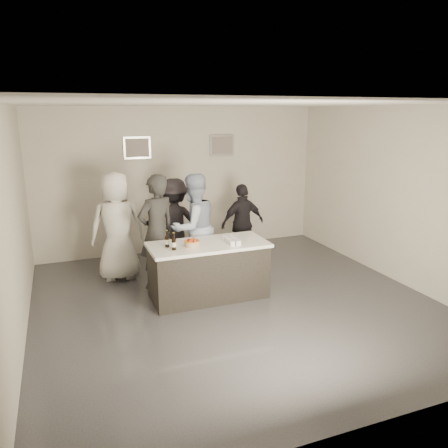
{
  "coord_description": "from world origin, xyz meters",
  "views": [
    {
      "loc": [
        -2.42,
        -5.81,
        2.9
      ],
      "look_at": [
        0.0,
        0.5,
        1.15
      ],
      "focal_mm": 35.0,
      "sensor_mm": 36.0,
      "label": 1
    }
  ],
  "objects_px": {
    "bar_counter": "(208,270)",
    "person_guest_left": "(117,226)",
    "person_guest_right": "(243,223)",
    "person_guest_back": "(175,223)",
    "beer_bottle_a": "(167,239)",
    "beer_bottle_b": "(174,242)",
    "cake": "(192,244)",
    "person_main_black": "(157,232)",
    "person_main_blue": "(194,227)"
  },
  "relations": [
    {
      "from": "person_main_blue",
      "to": "person_guest_left",
      "type": "xyz_separation_m",
      "value": [
        -1.23,
        0.48,
        0.02
      ]
    },
    {
      "from": "beer_bottle_b",
      "to": "beer_bottle_a",
      "type": "bearing_deg",
      "value": 109.67
    },
    {
      "from": "cake",
      "to": "person_guest_right",
      "type": "relative_size",
      "value": 0.16
    },
    {
      "from": "beer_bottle_a",
      "to": "person_guest_back",
      "type": "distance_m",
      "value": 1.67
    },
    {
      "from": "bar_counter",
      "to": "person_main_blue",
      "type": "distance_m",
      "value": 0.98
    },
    {
      "from": "beer_bottle_a",
      "to": "bar_counter",
      "type": "bearing_deg",
      "value": -2.83
    },
    {
      "from": "person_main_black",
      "to": "person_guest_left",
      "type": "xyz_separation_m",
      "value": [
        -0.56,
        0.62,
        -0.01
      ]
    },
    {
      "from": "cake",
      "to": "person_main_blue",
      "type": "height_order",
      "value": "person_main_blue"
    },
    {
      "from": "person_guest_right",
      "to": "person_guest_back",
      "type": "height_order",
      "value": "person_guest_back"
    },
    {
      "from": "beer_bottle_a",
      "to": "person_main_blue",
      "type": "height_order",
      "value": "person_main_blue"
    },
    {
      "from": "cake",
      "to": "person_main_blue",
      "type": "bearing_deg",
      "value": 71.59
    },
    {
      "from": "person_guest_left",
      "to": "person_guest_right",
      "type": "distance_m",
      "value": 2.41
    },
    {
      "from": "beer_bottle_b",
      "to": "person_main_black",
      "type": "height_order",
      "value": "person_main_black"
    },
    {
      "from": "person_guest_back",
      "to": "person_guest_right",
      "type": "bearing_deg",
      "value": -177.8
    },
    {
      "from": "person_main_blue",
      "to": "beer_bottle_b",
      "type": "bearing_deg",
      "value": 38.51
    },
    {
      "from": "bar_counter",
      "to": "person_guest_left",
      "type": "relative_size",
      "value": 0.97
    },
    {
      "from": "cake",
      "to": "beer_bottle_a",
      "type": "xyz_separation_m",
      "value": [
        -0.37,
        0.08,
        0.09
      ]
    },
    {
      "from": "beer_bottle_b",
      "to": "person_guest_right",
      "type": "relative_size",
      "value": 0.17
    },
    {
      "from": "bar_counter",
      "to": "person_main_blue",
      "type": "xyz_separation_m",
      "value": [
        0.02,
        0.85,
        0.49
      ]
    },
    {
      "from": "cake",
      "to": "person_main_blue",
      "type": "distance_m",
      "value": 0.95
    },
    {
      "from": "person_guest_left",
      "to": "person_guest_right",
      "type": "bearing_deg",
      "value": -173.12
    },
    {
      "from": "person_guest_back",
      "to": "cake",
      "type": "bearing_deg",
      "value": 95.64
    },
    {
      "from": "bar_counter",
      "to": "cake",
      "type": "relative_size",
      "value": 7.73
    },
    {
      "from": "person_main_black",
      "to": "person_guest_back",
      "type": "height_order",
      "value": "person_main_black"
    },
    {
      "from": "cake",
      "to": "bar_counter",
      "type": "bearing_deg",
      "value": 9.32
    },
    {
      "from": "cake",
      "to": "person_guest_back",
      "type": "height_order",
      "value": "person_guest_back"
    },
    {
      "from": "bar_counter",
      "to": "beer_bottle_a",
      "type": "distance_m",
      "value": 0.87
    },
    {
      "from": "bar_counter",
      "to": "cake",
      "type": "height_order",
      "value": "cake"
    },
    {
      "from": "person_main_black",
      "to": "person_guest_back",
      "type": "xyz_separation_m",
      "value": [
        0.54,
        0.89,
        -0.11
      ]
    },
    {
      "from": "cake",
      "to": "person_main_black",
      "type": "xyz_separation_m",
      "value": [
        -0.38,
        0.76,
        0.03
      ]
    },
    {
      "from": "bar_counter",
      "to": "beer_bottle_b",
      "type": "bearing_deg",
      "value": -166.7
    },
    {
      "from": "beer_bottle_a",
      "to": "person_main_black",
      "type": "height_order",
      "value": "person_main_black"
    },
    {
      "from": "cake",
      "to": "person_guest_back",
      "type": "bearing_deg",
      "value": 84.51
    },
    {
      "from": "cake",
      "to": "person_main_blue",
      "type": "xyz_separation_m",
      "value": [
        0.3,
        0.9,
        0.0
      ]
    },
    {
      "from": "person_guest_right",
      "to": "person_main_blue",
      "type": "bearing_deg",
      "value": 19.41
    },
    {
      "from": "beer_bottle_b",
      "to": "person_main_blue",
      "type": "relative_size",
      "value": 0.14
    },
    {
      "from": "person_main_blue",
      "to": "bar_counter",
      "type": "bearing_deg",
      "value": 68.53
    },
    {
      "from": "person_guest_back",
      "to": "person_main_black",
      "type": "bearing_deg",
      "value": 70.16
    },
    {
      "from": "cake",
      "to": "beer_bottle_a",
      "type": "bearing_deg",
      "value": 168.2
    },
    {
      "from": "bar_counter",
      "to": "cake",
      "type": "bearing_deg",
      "value": -170.68
    },
    {
      "from": "beer_bottle_b",
      "to": "person_guest_back",
      "type": "bearing_deg",
      "value": 74.99
    },
    {
      "from": "person_main_black",
      "to": "person_guest_back",
      "type": "distance_m",
      "value": 1.05
    },
    {
      "from": "beer_bottle_a",
      "to": "person_main_black",
      "type": "relative_size",
      "value": 0.13
    },
    {
      "from": "person_guest_right",
      "to": "person_guest_back",
      "type": "distance_m",
      "value": 1.33
    },
    {
      "from": "beer_bottle_a",
      "to": "beer_bottle_b",
      "type": "bearing_deg",
      "value": -70.33
    },
    {
      "from": "person_main_blue",
      "to": "person_guest_back",
      "type": "bearing_deg",
      "value": -99.47
    },
    {
      "from": "beer_bottle_a",
      "to": "person_main_blue",
      "type": "bearing_deg",
      "value": 50.81
    },
    {
      "from": "person_guest_right",
      "to": "person_guest_back",
      "type": "xyz_separation_m",
      "value": [
        -1.31,
        0.21,
        0.07
      ]
    },
    {
      "from": "bar_counter",
      "to": "person_guest_left",
      "type": "bearing_deg",
      "value": 132.28
    },
    {
      "from": "person_guest_back",
      "to": "beer_bottle_a",
      "type": "bearing_deg",
      "value": 82.58
    }
  ]
}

